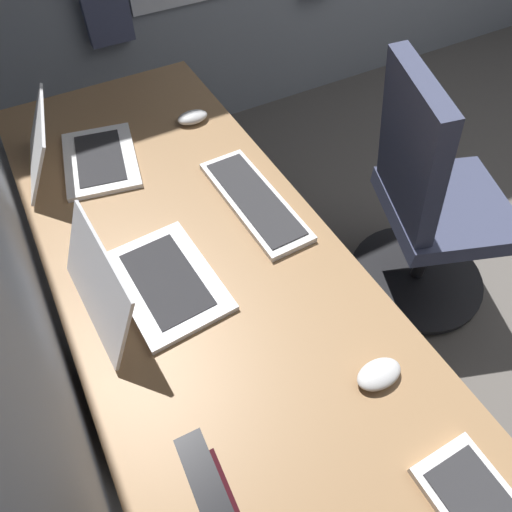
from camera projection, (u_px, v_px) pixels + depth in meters
name	position (u px, v px, depth m)	size (l,w,h in m)	color
desk	(238.00, 337.00, 1.12)	(2.29, 0.71, 0.73)	#936D47
drawer_pedestal	(233.00, 394.00, 1.37)	(0.40, 0.51, 0.69)	#936D47
laptop_leftmost	(76.00, 153.00, 1.39)	(0.37, 0.36, 0.20)	white
laptop_left	(141.00, 282.00, 1.09)	(0.34, 0.33, 0.21)	silver
keyboard_spare	(254.00, 200.00, 1.31)	(0.42, 0.15, 0.02)	silver
mouse_main	(379.00, 374.00, 0.98)	(0.06, 0.10, 0.03)	silver
mouse_spare	(193.00, 117.00, 1.55)	(0.06, 0.10, 0.03)	silver
office_chair	(426.00, 211.00, 1.68)	(0.56, 0.61, 0.97)	#383D56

